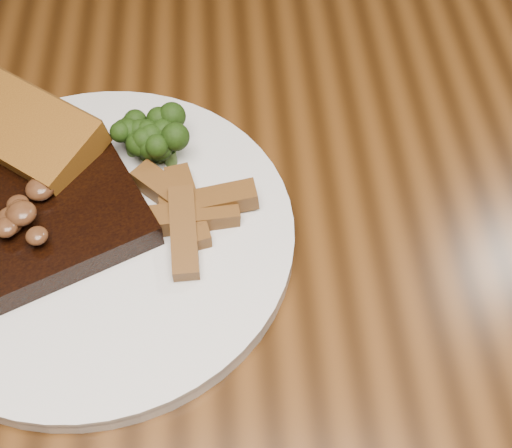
% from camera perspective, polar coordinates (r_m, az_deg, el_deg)
% --- Properties ---
extents(dining_table, '(1.60, 0.90, 0.75)m').
position_cam_1_polar(dining_table, '(0.63, -1.11, -8.10)').
color(dining_table, '#49280E').
rests_on(dining_table, ground).
extents(chair_far, '(0.52, 0.52, 0.84)m').
position_cam_1_polar(chair_far, '(1.15, -6.64, 12.50)').
color(chair_far, black).
rests_on(chair_far, ground).
extents(plate, '(0.35, 0.35, 0.01)m').
position_cam_1_polar(plate, '(0.57, -12.67, -1.07)').
color(plate, silver).
rests_on(plate, dining_table).
extents(steak, '(0.21, 0.19, 0.02)m').
position_cam_1_polar(steak, '(0.57, -17.84, 0.22)').
color(steak, black).
rests_on(steak, plate).
extents(steak_bone, '(0.13, 0.07, 0.02)m').
position_cam_1_polar(steak_bone, '(0.54, -18.49, -4.97)').
color(steak_bone, '#BAAC90').
rests_on(steak_bone, plate).
extents(mushroom_pile, '(0.06, 0.06, 0.03)m').
position_cam_1_polar(mushroom_pile, '(0.55, -18.44, 1.53)').
color(mushroom_pile, '#53311A').
rests_on(mushroom_pile, steak).
extents(garlic_bread, '(0.14, 0.13, 0.03)m').
position_cam_1_polar(garlic_bread, '(0.62, -17.51, 5.74)').
color(garlic_bread, brown).
rests_on(garlic_bread, plate).
extents(potato_wedges, '(0.10, 0.10, 0.02)m').
position_cam_1_polar(potato_wedges, '(0.55, -7.24, -0.08)').
color(potato_wedges, brown).
rests_on(potato_wedges, plate).
extents(broccoli_cluster, '(0.06, 0.06, 0.04)m').
position_cam_1_polar(broccoli_cluster, '(0.59, -8.95, 6.36)').
color(broccoli_cluster, '#1A350C').
rests_on(broccoli_cluster, plate).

